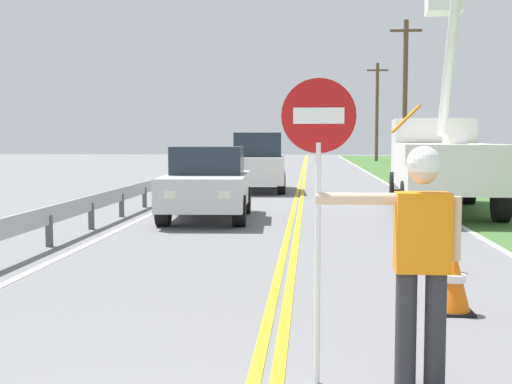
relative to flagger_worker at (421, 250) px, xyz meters
name	(u,v)px	position (x,y,z in m)	size (l,w,h in m)	color
centerline_yellow_left	(297,196)	(-1.26, 17.31, -1.04)	(0.11, 110.00, 0.01)	yellow
centerline_yellow_right	(302,196)	(-1.08, 17.31, -1.04)	(0.11, 110.00, 0.01)	yellow
edge_line_right	(409,196)	(2.43, 17.31, -1.04)	(0.12, 110.00, 0.01)	silver
edge_line_left	(192,195)	(-4.77, 17.31, -1.04)	(0.12, 110.00, 0.01)	silver
flagger_worker	(421,250)	(0.00, 0.00, 0.00)	(1.09, 0.25, 1.83)	#2D2D33
stop_sign_paddle	(318,162)	(-0.77, -0.01, 0.66)	(0.56, 0.04, 2.33)	silver
utility_bucket_truck	(440,156)	(2.61, 13.08, 0.38)	(3.01, 6.92, 5.92)	white
oncoming_sedan_nearest	(207,184)	(-3.22, 10.53, -0.21)	(2.07, 4.18, 1.70)	silver
oncoming_suv_second	(259,162)	(-2.67, 19.20, 0.01)	(2.07, 4.68, 2.10)	silver
utility_pole_mid	(405,93)	(4.60, 34.45, 3.46)	(1.80, 0.28, 8.64)	brown
utility_pole_far	(377,110)	(4.87, 53.40, 3.29)	(1.80, 0.28, 8.30)	brown
traffic_cone_lead	(454,282)	(0.73, 2.22, -0.71)	(0.40, 0.40, 0.70)	orange
traffic_cone_mid	(444,248)	(1.07, 4.55, -0.71)	(0.40, 0.40, 0.70)	orange
traffic_cone_tail	(411,222)	(1.06, 7.66, -0.71)	(0.40, 0.40, 0.70)	orange
guardrail_left_shoulder	(134,192)	(-5.37, 12.00, -0.53)	(0.10, 32.00, 0.71)	#9EA0A3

